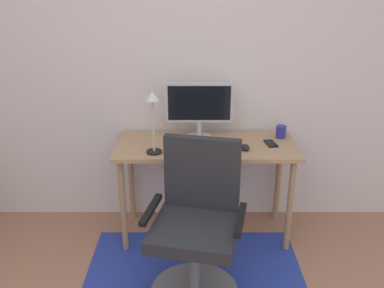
# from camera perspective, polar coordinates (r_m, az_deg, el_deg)

# --- Properties ---
(wall_back) EXTENTS (6.00, 0.10, 2.60)m
(wall_back) POSITION_cam_1_polar(r_m,az_deg,el_deg) (3.28, -3.11, 11.18)
(wall_back) COLOR silver
(wall_back) RESTS_ON ground
(area_rug) EXTENTS (1.48, 1.23, 0.01)m
(area_rug) POSITION_cam_1_polar(r_m,az_deg,el_deg) (2.94, 0.27, -18.50)
(area_rug) COLOR #253793
(area_rug) RESTS_ON ground
(desk) EXTENTS (1.32, 0.56, 0.76)m
(desk) POSITION_cam_1_polar(r_m,az_deg,el_deg) (3.13, 1.83, -1.55)
(desk) COLOR tan
(desk) RESTS_ON ground
(monitor) EXTENTS (0.50, 0.18, 0.42)m
(monitor) POSITION_cam_1_polar(r_m,az_deg,el_deg) (3.14, 0.90, 5.25)
(monitor) COLOR #B2B2B7
(monitor) RESTS_ON desk
(keyboard) EXTENTS (0.43, 0.13, 0.02)m
(keyboard) POSITION_cam_1_polar(r_m,az_deg,el_deg) (2.95, 1.61, -0.91)
(keyboard) COLOR white
(keyboard) RESTS_ON desk
(computer_mouse) EXTENTS (0.06, 0.10, 0.03)m
(computer_mouse) POSITION_cam_1_polar(r_m,az_deg,el_deg) (3.01, 7.11, -0.43)
(computer_mouse) COLOR black
(computer_mouse) RESTS_ON desk
(coffee_cup) EXTENTS (0.08, 0.08, 0.09)m
(coffee_cup) POSITION_cam_1_polar(r_m,az_deg,el_deg) (3.27, 11.83, 1.64)
(coffee_cup) COLOR navy
(coffee_cup) RESTS_ON desk
(cell_phone) EXTENTS (0.09, 0.15, 0.01)m
(cell_phone) POSITION_cam_1_polar(r_m,az_deg,el_deg) (3.14, 10.50, 0.08)
(cell_phone) COLOR black
(cell_phone) RESTS_ON desk
(desk_lamp) EXTENTS (0.11, 0.11, 0.44)m
(desk_lamp) POSITION_cam_1_polar(r_m,az_deg,el_deg) (2.85, -5.38, 4.42)
(desk_lamp) COLOR black
(desk_lamp) RESTS_ON desk
(office_chair) EXTENTS (0.64, 0.59, 1.00)m
(office_chair) POSITION_cam_1_polar(r_m,az_deg,el_deg) (2.65, 0.56, -12.26)
(office_chair) COLOR slate
(office_chair) RESTS_ON ground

